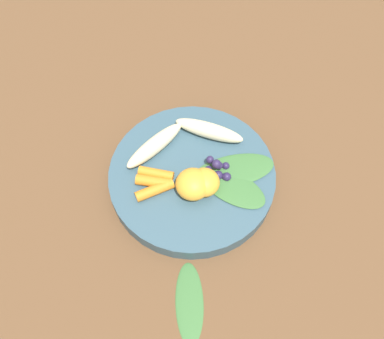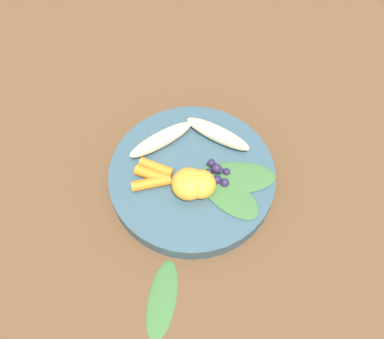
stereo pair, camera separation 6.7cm
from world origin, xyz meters
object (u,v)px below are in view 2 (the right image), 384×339
at_px(orange_segment_near, 200,184).
at_px(kale_leaf_stray, 162,299).
at_px(banana_peeled_right, 218,134).
at_px(banana_peeled_left, 161,140).
at_px(bowl, 192,177).

bearing_deg(orange_segment_near, kale_leaf_stray, 4.46).
distance_m(banana_peeled_right, orange_segment_near, 0.10).
distance_m(banana_peeled_left, kale_leaf_stray, 0.25).
height_order(bowl, orange_segment_near, orange_segment_near).
xyz_separation_m(orange_segment_near, kale_leaf_stray, (0.17, 0.01, -0.04)).
xyz_separation_m(banana_peeled_right, orange_segment_near, (0.10, 0.01, 0.00)).
height_order(banana_peeled_left, kale_leaf_stray, banana_peeled_left).
relative_size(banana_peeled_right, kale_leaf_stray, 1.00).
height_order(bowl, kale_leaf_stray, bowl).
bearing_deg(banana_peeled_left, kale_leaf_stray, 58.17).
bearing_deg(kale_leaf_stray, orange_segment_near, 170.17).
bearing_deg(bowl, banana_peeled_right, 170.82).
relative_size(bowl, kale_leaf_stray, 2.28).
relative_size(orange_segment_near, kale_leaf_stray, 0.41).
relative_size(bowl, banana_peeled_left, 2.28).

